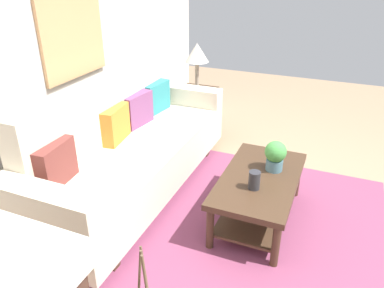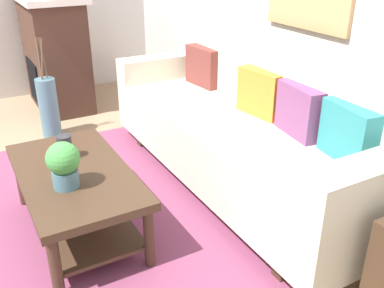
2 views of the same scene
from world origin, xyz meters
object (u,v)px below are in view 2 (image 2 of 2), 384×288
at_px(coffee_table, 75,188).
at_px(throw_pillow_teal, 348,133).
at_px(couch, 244,129).
at_px(potted_plant_tabletop, 63,164).
at_px(throw_pillow_orange, 260,93).
at_px(throw_pillow_maroon, 203,66).
at_px(fireplace, 55,52).
at_px(floor_vase, 48,108).
at_px(throw_pillow_plum, 299,111).
at_px(tabletop_vase, 64,147).

bearing_deg(coffee_table, throw_pillow_teal, 60.20).
relative_size(couch, coffee_table, 2.26).
bearing_deg(potted_plant_tabletop, couch, 97.68).
bearing_deg(throw_pillow_orange, coffee_table, -89.11).
bearing_deg(throw_pillow_maroon, throw_pillow_teal, 0.00).
bearing_deg(fireplace, potted_plant_tabletop, -12.17).
relative_size(throw_pillow_orange, throw_pillow_teal, 1.00).
relative_size(couch, potted_plant_tabletop, 9.48).
xyz_separation_m(couch, throw_pillow_maroon, (-0.79, 0.12, 0.25)).
height_order(throw_pillow_maroon, floor_vase, throw_pillow_maroon).
distance_m(throw_pillow_maroon, throw_pillow_orange, 0.79).
xyz_separation_m(throw_pillow_plum, throw_pillow_teal, (0.40, 0.00, 0.00)).
xyz_separation_m(couch, throw_pillow_orange, (-0.00, 0.12, 0.25)).
relative_size(coffee_table, floor_vase, 2.03).
xyz_separation_m(throw_pillow_maroon, throw_pillow_teal, (1.58, 0.00, 0.00)).
bearing_deg(fireplace, throw_pillow_plum, 18.13).
xyz_separation_m(throw_pillow_teal, floor_vase, (-2.35, -1.16, -0.41)).
bearing_deg(couch, throw_pillow_plum, 17.40).
height_order(throw_pillow_orange, potted_plant_tabletop, throw_pillow_orange).
xyz_separation_m(throw_pillow_maroon, floor_vase, (-0.76, -1.16, -0.41)).
bearing_deg(throw_pillow_teal, potted_plant_tabletop, -113.38).
distance_m(fireplace, floor_vase, 0.87).
relative_size(throw_pillow_plum, coffee_table, 0.33).
xyz_separation_m(throw_pillow_maroon, throw_pillow_orange, (0.79, 0.00, 0.00)).
relative_size(throw_pillow_teal, floor_vase, 0.67).
height_order(couch, throw_pillow_teal, couch).
xyz_separation_m(couch, floor_vase, (-1.56, -1.04, -0.16)).
bearing_deg(throw_pillow_plum, floor_vase, -149.18).
xyz_separation_m(throw_pillow_orange, tabletop_vase, (-0.17, -1.34, -0.18)).
height_order(fireplace, floor_vase, fireplace).
distance_m(throw_pillow_maroon, fireplace, 1.77).
bearing_deg(throw_pillow_plum, fireplace, -161.87).
bearing_deg(throw_pillow_maroon, potted_plant_tabletop, -55.85).
bearing_deg(potted_plant_tabletop, throw_pillow_plum, 81.21).
bearing_deg(throw_pillow_orange, potted_plant_tabletop, -82.98).
bearing_deg(fireplace, floor_vase, -19.94).
bearing_deg(coffee_table, throw_pillow_maroon, 121.11).
distance_m(throw_pillow_plum, potted_plant_tabletop, 1.45).
height_order(throw_pillow_teal, floor_vase, throw_pillow_teal).
height_order(throw_pillow_orange, floor_vase, throw_pillow_orange).
bearing_deg(fireplace, tabletop_vase, -11.89).
height_order(throw_pillow_maroon, coffee_table, throw_pillow_maroon).
xyz_separation_m(throw_pillow_teal, fireplace, (-3.11, -0.89, -0.09)).
height_order(throw_pillow_plum, throw_pillow_teal, same).
relative_size(tabletop_vase, potted_plant_tabletop, 0.56).
bearing_deg(throw_pillow_teal, throw_pillow_maroon, 180.00).
relative_size(throw_pillow_plum, throw_pillow_teal, 1.00).
bearing_deg(throw_pillow_plum, coffee_table, -105.57).
distance_m(throw_pillow_maroon, throw_pillow_teal, 1.58).
relative_size(tabletop_vase, floor_vase, 0.27).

